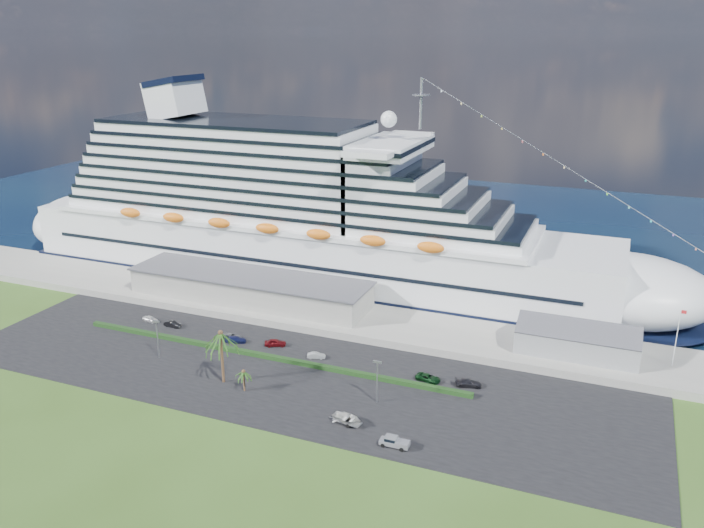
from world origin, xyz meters
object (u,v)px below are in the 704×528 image
at_px(cruise_ship, 304,218).
at_px(boat_trailer, 347,418).
at_px(pickup_truck, 394,442).
at_px(parked_car_3, 236,339).

relative_size(cruise_ship, boat_trailer, 29.31).
bearing_deg(boat_trailer, cruise_ship, 121.24).
xyz_separation_m(cruise_ship, pickup_truck, (49.01, -68.32, -15.62)).
distance_m(parked_car_3, pickup_truck, 50.98).
height_order(cruise_ship, parked_car_3, cruise_ship).
relative_size(cruise_ship, parked_car_3, 41.50).
relative_size(parked_car_3, boat_trailer, 0.71).
bearing_deg(parked_car_3, cruise_ship, -11.35).
bearing_deg(cruise_ship, parked_car_3, -84.31).
relative_size(pickup_truck, boat_trailer, 0.76).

